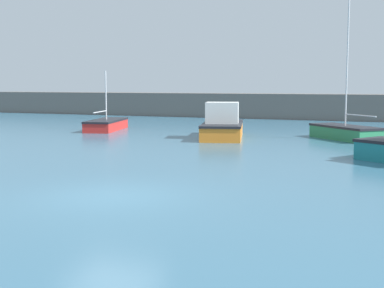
% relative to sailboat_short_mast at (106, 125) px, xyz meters
% --- Properties ---
extents(ground_plane, '(120.00, 120.00, 0.20)m').
position_rel_sailboat_short_mast_xyz_m(ground_plane, '(10.99, -17.84, -0.46)').
color(ground_plane, '#38667F').
extents(harbor_breakwater, '(67.07, 3.03, 2.16)m').
position_rel_sailboat_short_mast_xyz_m(harbor_breakwater, '(10.99, 16.06, 0.72)').
color(harbor_breakwater, '#66605B').
rests_on(harbor_breakwater, ground_plane).
extents(sailboat_short_mast, '(2.87, 5.15, 3.86)m').
position_rel_sailboat_short_mast_xyz_m(sailboat_short_mast, '(0.00, 0.00, 0.00)').
color(sailboat_short_mast, red).
rests_on(sailboat_short_mast, ground_plane).
extents(sailboat_tall_mast, '(4.26, 4.30, 7.64)m').
position_rel_sailboat_short_mast_xyz_m(sailboat_tall_mast, '(15.11, -0.19, 0.06)').
color(sailboat_tall_mast, '#287A4C').
rests_on(sailboat_tall_mast, ground_plane).
extents(motorboat_grey_hull, '(3.59, 5.99, 2.01)m').
position_rel_sailboat_short_mast_xyz_m(motorboat_grey_hull, '(8.66, -1.91, 0.33)').
color(motorboat_grey_hull, orange).
rests_on(motorboat_grey_hull, ground_plane).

